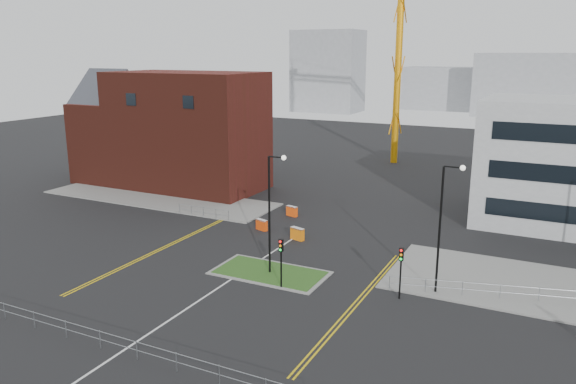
{
  "coord_description": "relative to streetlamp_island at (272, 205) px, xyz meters",
  "views": [
    {
      "loc": [
        20.95,
        -26.9,
        16.31
      ],
      "look_at": [
        0.81,
        13.46,
        5.0
      ],
      "focal_mm": 35.0,
      "sensor_mm": 36.0,
      "label": 1
    }
  ],
  "objects": [
    {
      "name": "railing_left",
      "position": [
        -13.22,
        10.0,
        -4.67
      ],
      "size": [
        6.05,
        0.05,
        1.1
      ],
      "color": "gray",
      "rests_on": "ground"
    },
    {
      "name": "skyline_b",
      "position": [
        7.78,
        122.0,
        2.59
      ],
      "size": [
        24.0,
        12.0,
        16.0
      ],
      "primitive_type": "cube",
      "color": "gray",
      "rests_on": "ground"
    },
    {
      "name": "traffic_light_right",
      "position": [
        9.78,
        -0.02,
        -2.85
      ],
      "size": [
        0.28,
        0.33,
        3.65
      ],
      "color": "black",
      "rests_on": "ground"
    },
    {
      "name": "centre_line",
      "position": [
        -2.22,
        -6.0,
        -5.41
      ],
      "size": [
        0.15,
        30.0,
        0.01
      ],
      "primitive_type": "cube",
      "color": "silver",
      "rests_on": "ground"
    },
    {
      "name": "pavement_right",
      "position": [
        19.78,
        6.0,
        -5.35
      ],
      "size": [
        24.0,
        10.0,
        0.12
      ],
      "primitive_type": "cube",
      "color": "slate",
      "rests_on": "ground"
    },
    {
      "name": "yellow_left_a",
      "position": [
        -11.22,
        2.0,
        -5.41
      ],
      "size": [
        0.12,
        24.0,
        0.01
      ],
      "primitive_type": "cube",
      "color": "gold",
      "rests_on": "ground"
    },
    {
      "name": "skyline_a",
      "position": [
        -42.22,
        112.0,
        5.59
      ],
      "size": [
        18.0,
        12.0,
        22.0
      ],
      "primitive_type": "cube",
      "color": "gray",
      "rests_on": "ground"
    },
    {
      "name": "skyline_d",
      "position": [
        -10.22,
        132.0,
        0.59
      ],
      "size": [
        30.0,
        12.0,
        12.0
      ],
      "primitive_type": "cube",
      "color": "gray",
      "rests_on": "ground"
    },
    {
      "name": "island_kerb",
      "position": [
        -0.22,
        0.0,
        -5.37
      ],
      "size": [
        8.6,
        4.6,
        0.08
      ],
      "primitive_type": "cube",
      "color": "slate",
      "rests_on": "ground"
    },
    {
      "name": "barrier_mid",
      "position": [
        -5.44,
        14.44,
        -4.85
      ],
      "size": [
        1.3,
        0.74,
        1.04
      ],
      "color": "#F94C0D",
      "rests_on": "ground"
    },
    {
      "name": "railing_right",
      "position": [
        18.28,
        3.5,
        -4.63
      ],
      "size": [
        19.05,
        5.05,
        1.1
      ],
      "color": "gray",
      "rests_on": "ground"
    },
    {
      "name": "streetlamp_right_near",
      "position": [
        12.0,
        2.0,
        0.0
      ],
      "size": [
        1.46,
        0.36,
        9.18
      ],
      "color": "black",
      "rests_on": "ground"
    },
    {
      "name": "streetlamp_island",
      "position": [
        0.0,
        0.0,
        0.0
      ],
      "size": [
        1.46,
        0.36,
        9.18
      ],
      "color": "black",
      "rests_on": "ground"
    },
    {
      "name": "yellow_right_b",
      "position": [
        7.58,
        -2.0,
        -5.41
      ],
      "size": [
        0.12,
        20.0,
        0.01
      ],
      "primitive_type": "cube",
      "color": "gold",
      "rests_on": "ground"
    },
    {
      "name": "yellow_left_b",
      "position": [
        -10.92,
        2.0,
        -5.41
      ],
      "size": [
        0.12,
        24.0,
        0.01
      ],
      "primitive_type": "cube",
      "color": "gold",
      "rests_on": "ground"
    },
    {
      "name": "brick_building",
      "position": [
        -25.19,
        20.0,
        1.44
      ],
      "size": [
        24.2,
        10.07,
        14.24
      ],
      "color": "#4F1D13",
      "rests_on": "ground"
    },
    {
      "name": "grass_island",
      "position": [
        -0.22,
        0.0,
        -5.35
      ],
      "size": [
        8.0,
        4.0,
        0.12
      ],
      "primitive_type": "cube",
      "color": "#224617",
      "rests_on": "ground"
    },
    {
      "name": "railing_front",
      "position": [
        -2.22,
        -14.0,
        -4.63
      ],
      "size": [
        24.05,
        0.05,
        1.1
      ],
      "color": "gray",
      "rests_on": "ground"
    },
    {
      "name": "barrier_left",
      "position": [
        -5.94,
        9.01,
        -4.85
      ],
      "size": [
        1.29,
        0.77,
        1.03
      ],
      "color": "#E1420C",
      "rests_on": "ground"
    },
    {
      "name": "barrier_right",
      "position": [
        -1.74,
        8.0,
        -4.81
      ],
      "size": [
        1.39,
        0.8,
        1.11
      ],
      "color": "orange",
      "rests_on": "ground"
    },
    {
      "name": "traffic_light_island",
      "position": [
        1.78,
        -2.02,
        -2.85
      ],
      "size": [
        0.28,
        0.33,
        3.65
      ],
      "color": "black",
      "rests_on": "ground"
    },
    {
      "name": "ground",
      "position": [
        -2.22,
        -8.0,
        -5.41
      ],
      "size": [
        200.0,
        200.0,
        0.0
      ],
      "primitive_type": "plane",
      "color": "black",
      "rests_on": "ground"
    },
    {
      "name": "yellow_right_a",
      "position": [
        7.28,
        -2.0,
        -5.41
      ],
      "size": [
        0.12,
        20.0,
        0.01
      ],
      "primitive_type": "cube",
      "color": "gold",
      "rests_on": "ground"
    },
    {
      "name": "pavement_left",
      "position": [
        -22.22,
        14.0,
        -5.35
      ],
      "size": [
        28.0,
        8.0,
        0.12
      ],
      "primitive_type": "cube",
      "color": "slate",
      "rests_on": "ground"
    }
  ]
}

